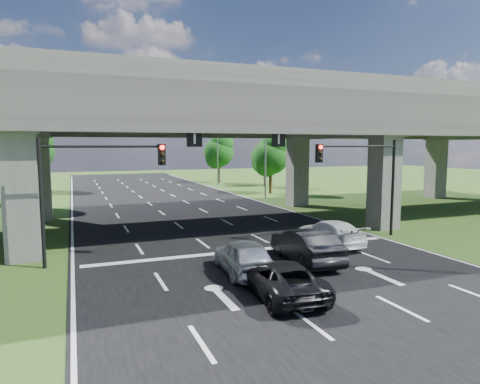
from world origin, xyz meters
TOP-DOWN VIEW (x-y plane):
  - ground at (0.00, 0.00)m, footprint 160.00×160.00m
  - road at (0.00, 10.00)m, footprint 18.00×120.00m
  - overpass at (0.00, 12.00)m, footprint 80.00×15.00m
  - signal_right at (7.82, 3.94)m, footprint 5.76×0.54m
  - signal_left at (-7.82, 3.94)m, footprint 5.76×0.54m
  - streetlight_far at (10.10, 24.00)m, footprint 3.38×0.25m
  - streetlight_beyond at (10.10, 40.00)m, footprint 3.38×0.25m
  - tree_left_near at (-13.95, 26.00)m, footprint 4.50×4.50m
  - tree_left_far at (-12.95, 42.00)m, footprint 4.80×4.80m
  - tree_right_near at (13.05, 28.00)m, footprint 4.20×4.20m
  - tree_right_mid at (16.05, 36.00)m, footprint 3.91×3.90m
  - tree_right_far at (12.05, 44.00)m, footprint 4.50×4.50m
  - car_silver at (-1.80, -0.32)m, footprint 2.19×4.70m
  - car_dark at (1.69, 0.34)m, footprint 2.17×5.16m
  - car_white at (4.78, 3.00)m, footprint 2.18×4.93m
  - car_trailing at (-1.53, -3.37)m, footprint 2.59×4.97m

SIDE VIEW (x-z plane):
  - ground at x=0.00m, z-range 0.00..0.00m
  - road at x=0.00m, z-range 0.00..0.03m
  - car_trailing at x=-1.53m, z-range 0.03..1.37m
  - car_white at x=4.78m, z-range 0.03..1.44m
  - car_silver at x=-1.80m, z-range 0.03..1.59m
  - car_dark at x=1.69m, z-range 0.03..1.69m
  - tree_right_mid at x=16.05m, z-range 0.79..7.55m
  - signal_right at x=7.82m, z-range 1.19..7.19m
  - signal_left at x=-7.82m, z-range 1.19..7.19m
  - tree_right_near at x=13.05m, z-range 0.86..8.14m
  - tree_left_near at x=-13.95m, z-range 0.92..8.72m
  - tree_right_far at x=12.05m, z-range 0.92..8.72m
  - tree_left_far at x=-12.95m, z-range 0.98..9.30m
  - streetlight_far at x=10.10m, z-range 0.85..10.85m
  - streetlight_beyond at x=10.10m, z-range 0.85..10.85m
  - overpass at x=0.00m, z-range 2.92..12.92m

